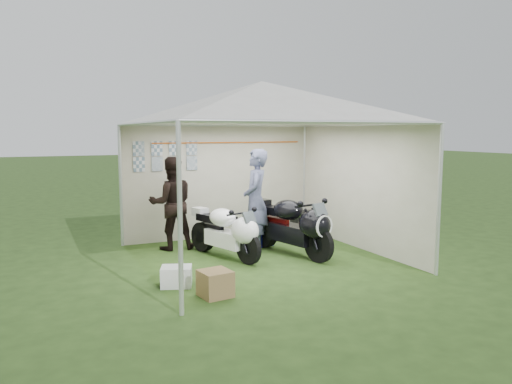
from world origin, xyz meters
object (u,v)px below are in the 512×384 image
(motorcycle_black, at_px, (294,224))
(person_blue_jacket, at_px, (256,200))
(motorcycle_white, at_px, (228,230))
(crate_1, at_px, (215,284))
(canopy_tent, at_px, (261,107))
(equipment_box, at_px, (304,223))
(person_dark_jacket, at_px, (172,203))
(paddock_stand, at_px, (261,238))
(crate_0, at_px, (176,276))

(motorcycle_black, height_order, person_blue_jacket, person_blue_jacket)
(motorcycle_white, relative_size, crate_1, 4.46)
(canopy_tent, xyz_separation_m, equipment_box, (1.70, 1.43, -2.33))
(person_blue_jacket, bearing_deg, crate_1, -9.18)
(motorcycle_white, bearing_deg, crate_1, -134.36)
(person_dark_jacket, xyz_separation_m, person_blue_jacket, (1.35, -0.77, 0.07))
(canopy_tent, distance_m, equipment_box, 3.22)
(motorcycle_white, distance_m, equipment_box, 2.54)
(equipment_box, bearing_deg, paddock_stand, -155.09)
(motorcycle_black, relative_size, person_blue_jacket, 1.08)
(canopy_tent, bearing_deg, person_blue_jacket, 74.24)
(crate_0, bearing_deg, crate_1, -61.37)
(canopy_tent, height_order, person_dark_jacket, canopy_tent)
(motorcycle_black, xyz_separation_m, person_dark_jacket, (-1.82, 1.38, 0.30))
(motorcycle_black, height_order, paddock_stand, motorcycle_black)
(motorcycle_white, height_order, person_blue_jacket, person_blue_jacket)
(canopy_tent, distance_m, motorcycle_white, 2.16)
(motorcycle_black, xyz_separation_m, equipment_box, (1.08, 1.51, -0.32))
(motorcycle_white, xyz_separation_m, person_blue_jacket, (0.67, 0.31, 0.44))
(canopy_tent, bearing_deg, crate_0, -152.31)
(person_blue_jacket, xyz_separation_m, crate_1, (-1.55, -2.09, -0.76))
(equipment_box, bearing_deg, crate_0, -145.77)
(canopy_tent, height_order, paddock_stand, canopy_tent)
(person_dark_jacket, height_order, equipment_box, person_dark_jacket)
(motorcycle_white, bearing_deg, crate_0, -155.21)
(motorcycle_white, bearing_deg, canopy_tent, -41.33)
(person_blue_jacket, xyz_separation_m, crate_0, (-1.90, -1.45, -0.79))
(person_dark_jacket, xyz_separation_m, crate_1, (-0.20, -2.86, -0.69))
(canopy_tent, distance_m, crate_0, 3.13)
(equipment_box, bearing_deg, motorcycle_black, -125.74)
(crate_1, bearing_deg, motorcycle_black, 36.32)
(crate_0, bearing_deg, motorcycle_white, 42.81)
(motorcycle_black, xyz_separation_m, crate_0, (-2.37, -0.84, -0.42))
(canopy_tent, distance_m, person_blue_jacket, 1.73)
(person_dark_jacket, height_order, person_blue_jacket, person_blue_jacket)
(person_dark_jacket, relative_size, equipment_box, 3.52)
(person_dark_jacket, distance_m, crate_1, 2.95)
(paddock_stand, relative_size, crate_1, 1.05)
(crate_0, bearing_deg, person_blue_jacket, 37.34)
(paddock_stand, xyz_separation_m, person_dark_jacket, (-1.60, 0.48, 0.71))
(motorcycle_white, bearing_deg, paddock_stand, 15.27)
(person_dark_jacket, height_order, crate_0, person_dark_jacket)
(paddock_stand, distance_m, person_dark_jacket, 1.82)
(person_blue_jacket, bearing_deg, equipment_box, 147.46)
(person_dark_jacket, xyz_separation_m, equipment_box, (2.90, 0.13, -0.62))
(crate_0, bearing_deg, person_dark_jacket, 76.19)
(canopy_tent, xyz_separation_m, person_blue_jacket, (0.15, 0.53, -1.64))
(motorcycle_black, height_order, equipment_box, motorcycle_black)
(canopy_tent, bearing_deg, crate_1, -131.93)
(paddock_stand, relative_size, equipment_box, 0.84)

